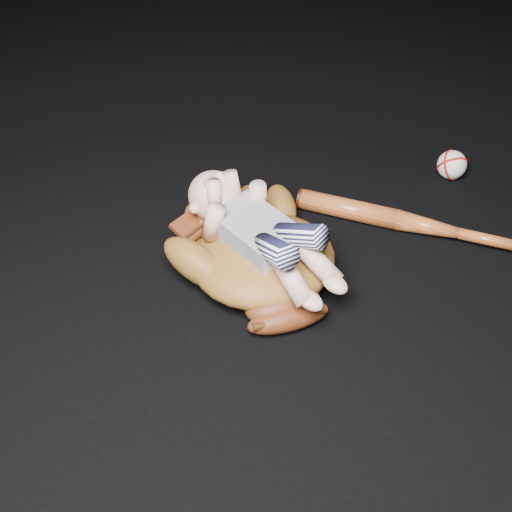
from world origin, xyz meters
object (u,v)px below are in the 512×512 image
Objects in this scene: baseball_glove at (264,254)px; newborn_baby at (267,232)px; baseball at (452,165)px; baseball_bat at (410,223)px.

baseball_glove is 0.06m from newborn_baby.
baseball_glove reaches higher than baseball.
baseball_glove is at bearing -171.04° from baseball.
newborn_baby is (0.00, -0.01, 0.06)m from baseball_glove.
baseball is (0.58, 0.09, -0.03)m from baseball_glove.
newborn_baby reaches higher than baseball.
baseball_bat is at bearing 5.39° from baseball_glove.
baseball_glove is 5.82× the size of baseball.
baseball_glove is 0.36m from baseball_bat.
newborn_baby is at bearing -170.20° from baseball.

